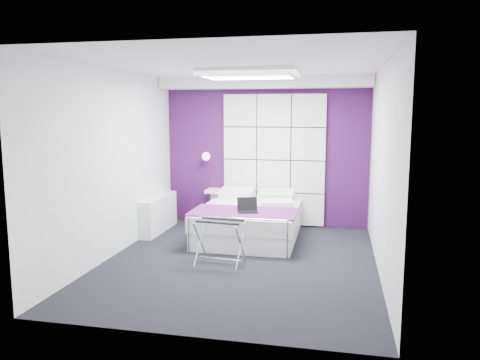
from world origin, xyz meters
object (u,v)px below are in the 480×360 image
(wall_lamp, at_px, (207,156))
(laptop, at_px, (248,208))
(bed, at_px, (250,221))
(nightstand, at_px, (221,191))
(radiator, at_px, (158,214))
(luggage_rack, at_px, (220,242))

(wall_lamp, distance_m, laptop, 1.82)
(bed, height_order, nightstand, bed)
(bed, bearing_deg, radiator, 175.98)
(nightstand, bearing_deg, luggage_rack, -75.83)
(bed, relative_size, nightstand, 3.83)
(radiator, bearing_deg, bed, -4.02)
(luggage_rack, height_order, laptop, laptop)
(bed, bearing_deg, luggage_rack, -96.14)
(wall_lamp, relative_size, nightstand, 0.30)
(nightstand, relative_size, luggage_rack, 0.83)
(bed, bearing_deg, nightstand, 129.72)
(laptop, bearing_deg, bed, 81.23)
(radiator, bearing_deg, luggage_rack, -44.96)
(bed, relative_size, luggage_rack, 3.19)
(nightstand, bearing_deg, wall_lamp, 171.33)
(bed, distance_m, nightstand, 1.13)
(laptop, bearing_deg, luggage_rack, -121.18)
(wall_lamp, distance_m, radiator, 1.35)
(radiator, bearing_deg, nightstand, 38.59)
(laptop, bearing_deg, radiator, 143.10)
(nightstand, distance_m, luggage_rack, 2.26)
(wall_lamp, xyz_separation_m, luggage_rack, (0.81, -2.21, -0.93))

